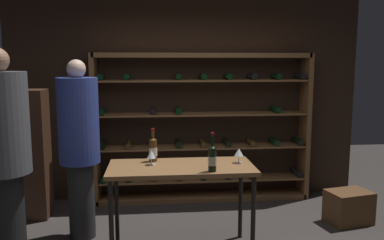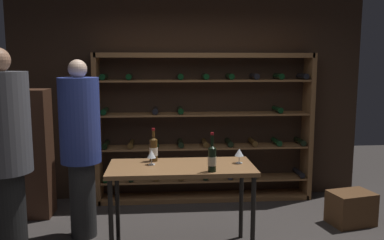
% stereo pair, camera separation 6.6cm
% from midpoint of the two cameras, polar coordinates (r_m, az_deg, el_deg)
% --- Properties ---
extents(back_wall, '(4.71, 0.10, 2.72)m').
position_cam_midpoint_polar(back_wall, '(5.41, -0.09, 3.12)').
color(back_wall, '#332319').
rests_on(back_wall, ground).
extents(wine_rack, '(2.87, 0.32, 1.97)m').
position_cam_midpoint_polar(wine_rack, '(5.27, 2.12, -1.28)').
color(wine_rack, brown).
rests_on(wine_rack, ground).
extents(tasting_table, '(1.39, 0.63, 0.87)m').
position_cam_midpoint_polar(tasting_table, '(3.83, -1.05, -7.82)').
color(tasting_table, brown).
rests_on(tasting_table, ground).
extents(person_bystander_dark_jacket, '(0.42, 0.42, 1.88)m').
position_cam_midpoint_polar(person_bystander_dark_jacket, '(4.27, -15.30, -2.88)').
color(person_bystander_dark_jacket, '#282828').
rests_on(person_bystander_dark_jacket, ground).
extents(person_guest_khaki, '(0.50, 0.50, 1.98)m').
position_cam_midpoint_polar(person_guest_khaki, '(3.99, -25.05, -3.47)').
color(person_guest_khaki, black).
rests_on(person_guest_khaki, ground).
extents(wine_crate, '(0.54, 0.43, 0.38)m').
position_cam_midpoint_polar(wine_crate, '(5.02, 22.24, -11.63)').
color(wine_crate, brown).
rests_on(wine_crate, ground).
extents(display_cabinet, '(0.44, 0.36, 1.53)m').
position_cam_midpoint_polar(display_cabinet, '(5.11, -21.72, -4.51)').
color(display_cabinet, '#4C2D1E').
rests_on(display_cabinet, ground).
extents(wine_bottle_black_capsule, '(0.08, 0.08, 0.36)m').
position_cam_midpoint_polar(wine_bottle_black_capsule, '(3.58, 3.43, -5.48)').
color(wine_bottle_black_capsule, black).
rests_on(wine_bottle_black_capsule, tasting_table).
extents(wine_bottle_green_slim, '(0.08, 0.08, 0.33)m').
position_cam_midpoint_polar(wine_bottle_green_slim, '(3.97, -5.07, -4.17)').
color(wine_bottle_green_slim, '#4C3314').
rests_on(wine_bottle_green_slim, tasting_table).
extents(wine_glass_stemmed_left, '(0.09, 0.09, 0.14)m').
position_cam_midpoint_polar(wine_glass_stemmed_left, '(3.90, 7.29, -4.71)').
color(wine_glass_stemmed_left, silver).
rests_on(wine_glass_stemmed_left, tasting_table).
extents(wine_glass_stemmed_right, '(0.08, 0.08, 0.14)m').
position_cam_midpoint_polar(wine_glass_stemmed_right, '(3.83, -5.34, -4.98)').
color(wine_glass_stemmed_right, silver).
rests_on(wine_glass_stemmed_right, tasting_table).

